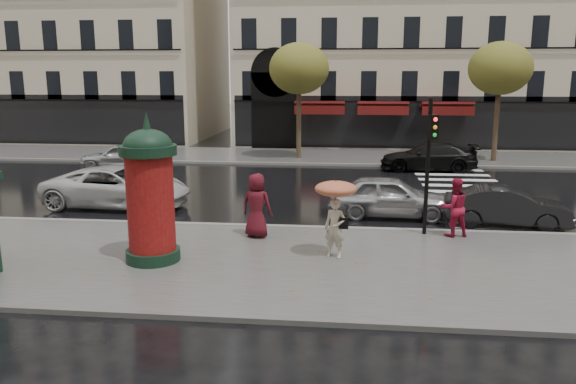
# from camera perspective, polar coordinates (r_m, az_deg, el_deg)

# --- Properties ---
(ground) EXTENTS (160.00, 160.00, 0.00)m
(ground) POSITION_cam_1_polar(r_m,az_deg,el_deg) (15.10, 2.77, -7.01)
(ground) COLOR black
(ground) RESTS_ON ground
(near_sidewalk) EXTENTS (90.00, 7.00, 0.12)m
(near_sidewalk) POSITION_cam_1_polar(r_m,az_deg,el_deg) (14.61, 2.66, -7.42)
(near_sidewalk) COLOR #474744
(near_sidewalk) RESTS_ON ground
(far_sidewalk) EXTENTS (90.00, 6.00, 0.12)m
(far_sidewalk) POSITION_cam_1_polar(r_m,az_deg,el_deg) (33.63, 4.64, 3.60)
(far_sidewalk) COLOR #474744
(far_sidewalk) RESTS_ON ground
(near_kerb) EXTENTS (90.00, 0.25, 0.14)m
(near_kerb) POSITION_cam_1_polar(r_m,az_deg,el_deg) (17.94, 3.33, -3.71)
(near_kerb) COLOR slate
(near_kerb) RESTS_ON ground
(far_kerb) EXTENTS (90.00, 0.25, 0.14)m
(far_kerb) POSITION_cam_1_polar(r_m,az_deg,el_deg) (30.66, 4.50, 2.81)
(far_kerb) COLOR slate
(far_kerb) RESTS_ON ground
(zebra_crossing) EXTENTS (3.60, 11.75, 0.01)m
(zebra_crossing) POSITION_cam_1_polar(r_m,az_deg,el_deg) (24.92, 17.99, -0.00)
(zebra_crossing) COLOR silver
(zebra_crossing) RESTS_ON ground
(tree_far_left) EXTENTS (3.40, 3.40, 6.64)m
(tree_far_left) POSITION_cam_1_polar(r_m,az_deg,el_deg) (32.39, 1.12, 12.38)
(tree_far_left) COLOR #38281C
(tree_far_left) RESTS_ON ground
(tree_far_right) EXTENTS (3.40, 3.40, 6.64)m
(tree_far_right) POSITION_cam_1_polar(r_m,az_deg,el_deg) (33.30, 20.76, 11.62)
(tree_far_right) COLOR #38281C
(tree_far_right) RESTS_ON ground
(woman_umbrella) EXTENTS (1.10, 1.10, 2.12)m
(woman_umbrella) POSITION_cam_1_polar(r_m,az_deg,el_deg) (14.70, 4.85, -1.41)
(woman_umbrella) COLOR beige
(woman_umbrella) RESTS_ON near_sidewalk
(woman_red) EXTENTS (1.00, 0.86, 1.76)m
(woman_red) POSITION_cam_1_polar(r_m,az_deg,el_deg) (17.42, 16.53, -1.51)
(woman_red) COLOR maroon
(woman_red) RESTS_ON near_sidewalk
(man_burgundy) EXTENTS (1.07, 0.84, 1.92)m
(man_burgundy) POSITION_cam_1_polar(r_m,az_deg,el_deg) (16.65, -3.19, -1.36)
(man_burgundy) COLOR #4E0F19
(man_burgundy) RESTS_ON near_sidewalk
(morris_column) EXTENTS (1.44, 1.44, 3.87)m
(morris_column) POSITION_cam_1_polar(r_m,az_deg,el_deg) (14.73, -13.84, 0.12)
(morris_column) COLOR black
(morris_column) RESTS_ON near_sidewalk
(traffic_light) EXTENTS (0.30, 0.40, 4.09)m
(traffic_light) POSITION_cam_1_polar(r_m,az_deg,el_deg) (17.08, 14.19, 3.82)
(traffic_light) COLOR black
(traffic_light) RESTS_ON near_sidewalk
(car_silver) EXTENTS (4.30, 1.85, 1.45)m
(car_silver) POSITION_cam_1_polar(r_m,az_deg,el_deg) (19.82, 10.29, -0.44)
(car_silver) COLOR #A9A9AE
(car_silver) RESTS_ON ground
(car_darkgrey) EXTENTS (4.04, 1.79, 1.29)m
(car_darkgrey) POSITION_cam_1_polar(r_m,az_deg,el_deg) (19.66, 21.35, -1.40)
(car_darkgrey) COLOR black
(car_darkgrey) RESTS_ON ground
(car_white) EXTENTS (5.48, 2.68, 1.50)m
(car_white) POSITION_cam_1_polar(r_m,az_deg,el_deg) (21.93, -16.93, 0.49)
(car_white) COLOR #BDBDBD
(car_white) RESTS_ON ground
(car_black) EXTENTS (4.90, 2.05, 1.41)m
(car_black) POSITION_cam_1_polar(r_m,az_deg,el_deg) (29.86, 14.07, 3.48)
(car_black) COLOR black
(car_black) RESTS_ON ground
(car_far_silver) EXTENTS (4.19, 1.86, 1.40)m
(car_far_silver) POSITION_cam_1_polar(r_m,az_deg,el_deg) (30.44, -16.60, 3.49)
(car_far_silver) COLOR #B0B0B5
(car_far_silver) RESTS_ON ground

